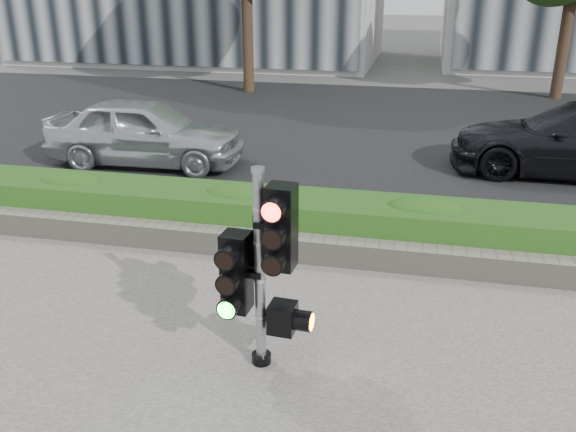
# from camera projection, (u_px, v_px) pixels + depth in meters

# --- Properties ---
(ground) EXTENTS (120.00, 120.00, 0.00)m
(ground) POSITION_uv_depth(u_px,v_px,m) (279.00, 335.00, 6.75)
(ground) COLOR #51514C
(ground) RESTS_ON ground
(road) EXTENTS (60.00, 13.00, 0.02)m
(road) POSITION_uv_depth(u_px,v_px,m) (368.00, 128.00, 15.82)
(road) COLOR black
(road) RESTS_ON ground
(curb) EXTENTS (60.00, 0.25, 0.12)m
(curb) POSITION_uv_depth(u_px,v_px,m) (325.00, 225.00, 9.59)
(curb) COLOR gray
(curb) RESTS_ON ground
(stone_wall) EXTENTS (12.00, 0.32, 0.34)m
(stone_wall) POSITION_uv_depth(u_px,v_px,m) (311.00, 249.00, 8.40)
(stone_wall) COLOR gray
(stone_wall) RESTS_ON sidewalk
(hedge) EXTENTS (12.00, 1.00, 0.68)m
(hedge) POSITION_uv_depth(u_px,v_px,m) (319.00, 220.00, 8.93)
(hedge) COLOR #438729
(hedge) RESTS_ON sidewalk
(traffic_signal) EXTENTS (0.73, 0.55, 2.08)m
(traffic_signal) POSITION_uv_depth(u_px,v_px,m) (263.00, 260.00, 5.83)
(traffic_signal) COLOR black
(traffic_signal) RESTS_ON sidewalk
(car_silver) EXTENTS (4.11, 1.76, 1.38)m
(car_silver) POSITION_uv_depth(u_px,v_px,m) (145.00, 132.00, 12.56)
(car_silver) COLOR silver
(car_silver) RESTS_ON road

